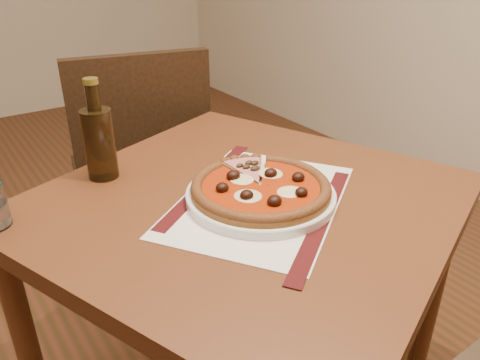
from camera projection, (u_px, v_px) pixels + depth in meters
name	position (u px, v px, depth m)	size (l,w,h in m)	color
table	(245.00, 237.00, 1.02)	(1.03, 1.03, 0.75)	brown
chair_far	(141.00, 163.00, 1.65)	(0.52, 0.52, 0.93)	black
placemat	(260.00, 200.00, 0.96)	(0.43, 0.31, 0.00)	silver
plate	(261.00, 195.00, 0.96)	(0.31, 0.31, 0.02)	white
pizza	(261.00, 187.00, 0.95)	(0.28, 0.28, 0.04)	#9D6425
ham_slice	(254.00, 168.00, 1.03)	(0.10, 0.15, 0.02)	#9D6425
bottle	(99.00, 140.00, 1.02)	(0.07, 0.07, 0.22)	#321F0C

